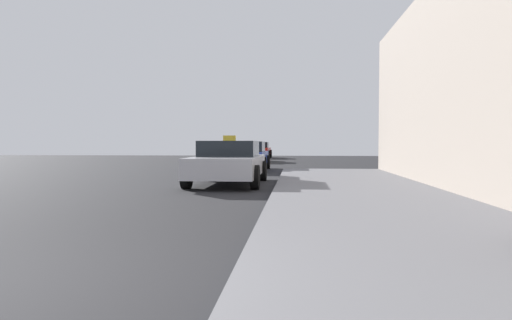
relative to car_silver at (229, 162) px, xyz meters
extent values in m
cube|color=#B7B7BF|center=(0.00, -0.05, -0.10)|extent=(1.81, 4.38, 0.55)
cube|color=black|center=(0.00, 0.17, 0.40)|extent=(1.60, 1.97, 0.45)
cube|color=yellow|center=(0.00, 0.17, 0.70)|extent=(0.36, 0.14, 0.16)
cylinder|color=black|center=(0.91, -1.45, -0.33)|extent=(0.22, 0.64, 0.64)
cylinder|color=black|center=(-0.91, -1.45, -0.33)|extent=(0.22, 0.64, 0.64)
cylinder|color=black|center=(0.91, 1.35, -0.33)|extent=(0.22, 0.64, 0.64)
cylinder|color=black|center=(-0.91, 1.35, -0.33)|extent=(0.22, 0.64, 0.64)
cube|color=#233899|center=(-0.28, 6.81, -0.10)|extent=(1.81, 4.12, 0.55)
cube|color=black|center=(-0.28, 7.02, 0.40)|extent=(1.59, 1.86, 0.45)
cylinder|color=black|center=(0.63, 5.49, -0.33)|extent=(0.22, 0.64, 0.64)
cylinder|color=black|center=(-1.18, 5.49, -0.33)|extent=(0.22, 0.64, 0.64)
cylinder|color=black|center=(0.63, 8.13, -0.33)|extent=(0.22, 0.64, 0.64)
cylinder|color=black|center=(-1.18, 8.13, -0.33)|extent=(0.22, 0.64, 0.64)
cube|color=yellow|center=(-1.02, 15.91, -0.10)|extent=(1.70, 4.30, 0.55)
cube|color=black|center=(-1.02, 16.13, 0.40)|extent=(1.50, 1.94, 0.45)
cylinder|color=black|center=(-0.17, 14.53, -0.33)|extent=(0.22, 0.64, 0.64)
cylinder|color=black|center=(-1.87, 14.53, -0.33)|extent=(0.22, 0.64, 0.64)
cylinder|color=black|center=(-0.17, 17.29, -0.33)|extent=(0.22, 0.64, 0.64)
cylinder|color=black|center=(-1.87, 17.29, -0.33)|extent=(0.22, 0.64, 0.64)
cube|color=red|center=(-1.07, 22.95, -0.10)|extent=(1.82, 4.23, 0.55)
cube|color=black|center=(-1.07, 23.16, 0.40)|extent=(1.60, 1.90, 0.45)
cylinder|color=black|center=(-0.16, 21.60, -0.33)|extent=(0.22, 0.64, 0.64)
cylinder|color=black|center=(-1.98, 21.60, -0.33)|extent=(0.22, 0.64, 0.64)
cylinder|color=black|center=(-0.16, 24.30, -0.33)|extent=(0.22, 0.64, 0.64)
cylinder|color=black|center=(-1.98, 24.30, -0.33)|extent=(0.22, 0.64, 0.64)
camera|label=1|loc=(1.98, -13.28, 0.57)|focal=32.20mm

